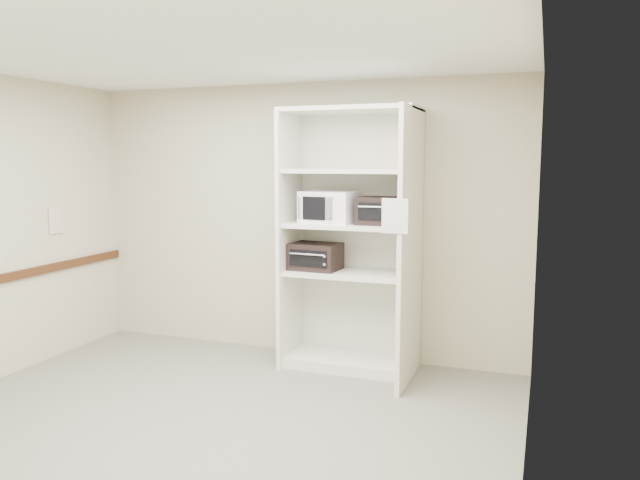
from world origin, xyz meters
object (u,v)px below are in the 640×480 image
(toaster_oven_lower, at_px, (316,256))
(toaster_oven_upper, at_px, (383,211))
(microwave, at_px, (330,207))
(shelving_unit, at_px, (355,249))

(toaster_oven_lower, bearing_deg, toaster_oven_upper, 4.27)
(microwave, xyz_separation_m, toaster_oven_upper, (0.50, 0.01, -0.02))
(microwave, bearing_deg, toaster_oven_upper, 7.41)
(microwave, height_order, toaster_oven_lower, microwave)
(shelving_unit, bearing_deg, microwave, -171.56)
(toaster_oven_upper, bearing_deg, shelving_unit, 175.50)
(toaster_oven_upper, bearing_deg, toaster_oven_lower, -179.04)
(microwave, distance_m, toaster_oven_upper, 0.50)
(shelving_unit, height_order, microwave, shelving_unit)
(shelving_unit, relative_size, microwave, 4.97)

